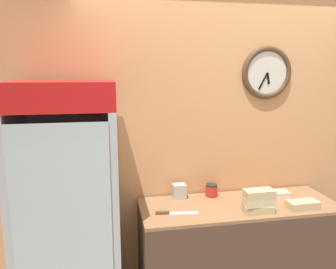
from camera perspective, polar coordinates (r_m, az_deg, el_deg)
The scene contains 11 objects.
wall_back at distance 2.91m, azimuth 10.15°, elevation -1.20°, with size 5.20×0.10×2.70m.
prep_counter at distance 2.95m, azimuth 11.86°, elevation -19.96°, with size 1.58×0.57×0.92m.
beverage_cooler at distance 2.51m, azimuth -16.79°, elevation -11.23°, with size 0.69×0.67×1.90m.
sandwich_stack_bottom at distance 2.61m, azimuth 15.43°, elevation -12.36°, with size 0.23×0.12×0.06m.
sandwich_stack_middle at distance 2.59m, azimuth 15.50°, elevation -11.13°, with size 0.22×0.11×0.06m.
sandwich_stack_top at distance 2.57m, azimuth 15.57°, elevation -9.89°, with size 0.22×0.11×0.06m.
sandwich_flat_left at distance 2.95m, azimuth 18.46°, elevation -9.87°, with size 0.19×0.11×0.05m.
sandwich_flat_right at distance 2.79m, azimuth 22.40°, elevation -11.25°, with size 0.24×0.12×0.06m.
chefs_knife at distance 2.51m, azimuth 0.47°, elevation -13.48°, with size 0.32×0.07×0.02m.
condiment_jar at distance 2.85m, azimuth 7.58°, elevation -9.60°, with size 0.10×0.10×0.11m.
napkin_dispenser at distance 2.78m, azimuth 1.95°, elevation -9.82°, with size 0.11×0.09×0.12m.
Camera 1 is at (-1.02, -1.49, 1.97)m, focal length 35.00 mm.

